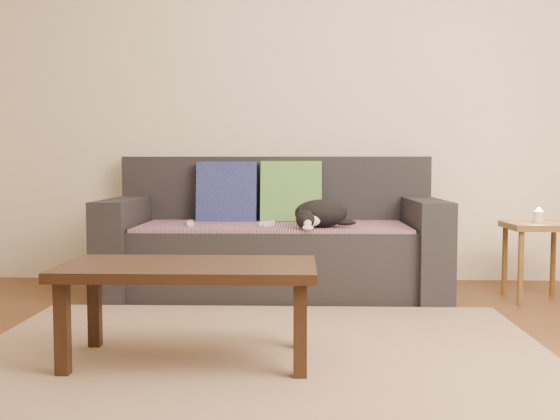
{
  "coord_description": "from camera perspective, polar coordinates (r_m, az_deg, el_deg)",
  "views": [
    {
      "loc": [
        0.17,
        -2.62,
        0.82
      ],
      "look_at": [
        0.05,
        1.2,
        0.55
      ],
      "focal_mm": 42.0,
      "sensor_mm": 36.0,
      "label": 1
    }
  ],
  "objects": [
    {
      "name": "wii_remote_b",
      "position": [
        4.01,
        -1.15,
        -1.18
      ],
      "size": [
        0.09,
        0.15,
        0.03
      ],
      "primitive_type": "cube",
      "rotation": [
        0.0,
        0.0,
        1.18
      ],
      "color": "white",
      "rests_on": "throw_blanket"
    },
    {
      "name": "side_table",
      "position": [
        4.23,
        21.56,
        -2.15
      ],
      "size": [
        0.37,
        0.37,
        0.47
      ],
      "color": "brown",
      "rests_on": "ground"
    },
    {
      "name": "candle",
      "position": [
        4.22,
        21.6,
        -0.54
      ],
      "size": [
        0.06,
        0.06,
        0.09
      ],
      "color": "beige",
      "rests_on": "side_table"
    },
    {
      "name": "sofa",
      "position": [
        4.22,
        -0.52,
        -2.91
      ],
      "size": [
        2.1,
        0.94,
        0.87
      ],
      "color": "#232328",
      "rests_on": "ground"
    },
    {
      "name": "rug",
      "position": [
        2.89,
        -1.69,
        -12.3
      ],
      "size": [
        2.5,
        1.8,
        0.01
      ],
      "primitive_type": "cube",
      "color": "#9F856D",
      "rests_on": "ground"
    },
    {
      "name": "ground",
      "position": [
        2.75,
        -1.89,
        -13.3
      ],
      "size": [
        4.5,
        4.5,
        0.0
      ],
      "primitive_type": "plane",
      "color": "brown",
      "rests_on": "ground"
    },
    {
      "name": "cushion_navy",
      "position": [
        4.39,
        -4.64,
        1.54
      ],
      "size": [
        0.4,
        0.16,
        0.41
      ],
      "primitive_type": "cube",
      "rotation": [
        -0.14,
        0.0,
        0.0
      ],
      "color": "#101945",
      "rests_on": "throw_blanket"
    },
    {
      "name": "cushion_green",
      "position": [
        4.36,
        0.97,
        1.54
      ],
      "size": [
        0.4,
        0.19,
        0.42
      ],
      "primitive_type": "cube",
      "rotation": [
        -0.22,
        0.0,
        0.0
      ],
      "color": "#0E5D53",
      "rests_on": "throw_blanket"
    },
    {
      "name": "coffee_table",
      "position": [
        2.71,
        -7.93,
        -5.74
      ],
      "size": [
        1.03,
        0.52,
        0.41
      ],
      "color": "#301E12",
      "rests_on": "rug"
    },
    {
      "name": "wii_remote_a",
      "position": [
        4.05,
        -7.84,
        -1.17
      ],
      "size": [
        0.07,
        0.15,
        0.03
      ],
      "primitive_type": "cube",
      "rotation": [
        0.0,
        0.0,
        1.78
      ],
      "color": "white",
      "rests_on": "throw_blanket"
    },
    {
      "name": "cat",
      "position": [
        3.92,
        3.5,
        -0.35
      ],
      "size": [
        0.4,
        0.38,
        0.17
      ],
      "rotation": [
        0.0,
        0.0,
        0.38
      ],
      "color": "black",
      "rests_on": "throw_blanket"
    },
    {
      "name": "throw_blanket",
      "position": [
        4.12,
        -0.57,
        -1.39
      ],
      "size": [
        1.66,
        0.74,
        0.02
      ],
      "primitive_type": "cube",
      "color": "#3C2546",
      "rests_on": "sofa"
    },
    {
      "name": "back_wall",
      "position": [
        4.65,
        -0.31,
        9.96
      ],
      "size": [
        4.5,
        0.04,
        2.6
      ],
      "primitive_type": "cube",
      "color": "beige",
      "rests_on": "ground"
    }
  ]
}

